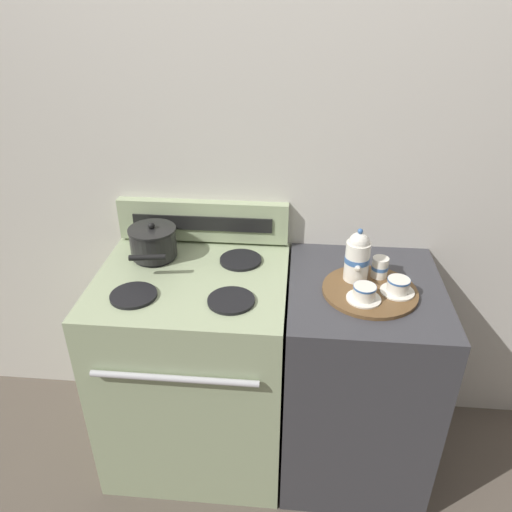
{
  "coord_description": "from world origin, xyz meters",
  "views": [
    {
      "loc": [
        0.1,
        -1.59,
        1.92
      ],
      "look_at": [
        -0.05,
        0.05,
        0.98
      ],
      "focal_mm": 35.0,
      "sensor_mm": 36.0,
      "label": 1
    }
  ],
  "objects_px": {
    "saucepan": "(153,242)",
    "teacup_right": "(398,286)",
    "teacup_left": "(364,293)",
    "creamer_jug": "(380,267)",
    "stove": "(197,367)",
    "serving_tray": "(370,291)",
    "teapot": "(357,257)"
  },
  "relations": [
    {
      "from": "stove",
      "to": "creamer_jug",
      "type": "bearing_deg",
      "value": 4.47
    },
    {
      "from": "saucepan",
      "to": "creamer_jug",
      "type": "distance_m",
      "value": 0.9
    },
    {
      "from": "saucepan",
      "to": "teacup_left",
      "type": "height_order",
      "value": "saucepan"
    },
    {
      "from": "serving_tray",
      "to": "teapot",
      "type": "distance_m",
      "value": 0.13
    },
    {
      "from": "stove",
      "to": "teacup_left",
      "type": "distance_m",
      "value": 0.82
    },
    {
      "from": "serving_tray",
      "to": "creamer_jug",
      "type": "distance_m",
      "value": 0.11
    },
    {
      "from": "saucepan",
      "to": "serving_tray",
      "type": "height_order",
      "value": "saucepan"
    },
    {
      "from": "stove",
      "to": "saucepan",
      "type": "height_order",
      "value": "saucepan"
    },
    {
      "from": "teacup_left",
      "to": "creamer_jug",
      "type": "height_order",
      "value": "creamer_jug"
    },
    {
      "from": "stove",
      "to": "teacup_left",
      "type": "xyz_separation_m",
      "value": [
        0.65,
        -0.11,
        0.49
      ]
    },
    {
      "from": "stove",
      "to": "teacup_left",
      "type": "relative_size",
      "value": 7.45
    },
    {
      "from": "stove",
      "to": "serving_tray",
      "type": "relative_size",
      "value": 2.64
    },
    {
      "from": "stove",
      "to": "teacup_right",
      "type": "xyz_separation_m",
      "value": [
        0.77,
        -0.05,
        0.49
      ]
    },
    {
      "from": "stove",
      "to": "creamer_jug",
      "type": "relative_size",
      "value": 11.52
    },
    {
      "from": "stove",
      "to": "teacup_left",
      "type": "bearing_deg",
      "value": -9.29
    },
    {
      "from": "serving_tray",
      "to": "teacup_right",
      "type": "xyz_separation_m",
      "value": [
        0.1,
        -0.01,
        0.03
      ]
    },
    {
      "from": "saucepan",
      "to": "teacup_right",
      "type": "distance_m",
      "value": 0.97
    },
    {
      "from": "serving_tray",
      "to": "teacup_left",
      "type": "bearing_deg",
      "value": -113.93
    },
    {
      "from": "saucepan",
      "to": "teacup_left",
      "type": "relative_size",
      "value": 2.26
    },
    {
      "from": "teacup_left",
      "to": "creamer_jug",
      "type": "relative_size",
      "value": 1.55
    },
    {
      "from": "teacup_right",
      "to": "serving_tray",
      "type": "bearing_deg",
      "value": 173.93
    },
    {
      "from": "teapot",
      "to": "creamer_jug",
      "type": "bearing_deg",
      "value": 15.82
    },
    {
      "from": "teacup_left",
      "to": "teacup_right",
      "type": "relative_size",
      "value": 1.0
    },
    {
      "from": "serving_tray",
      "to": "creamer_jug",
      "type": "relative_size",
      "value": 4.37
    },
    {
      "from": "stove",
      "to": "teacup_right",
      "type": "bearing_deg",
      "value": -3.62
    },
    {
      "from": "stove",
      "to": "teapot",
      "type": "bearing_deg",
      "value": 2.77
    },
    {
      "from": "teacup_left",
      "to": "teacup_right",
      "type": "xyz_separation_m",
      "value": [
        0.13,
        0.06,
        0.0
      ]
    },
    {
      "from": "teapot",
      "to": "creamer_jug",
      "type": "distance_m",
      "value": 0.11
    },
    {
      "from": "teapot",
      "to": "teacup_left",
      "type": "distance_m",
      "value": 0.15
    },
    {
      "from": "stove",
      "to": "teacup_right",
      "type": "relative_size",
      "value": 7.45
    },
    {
      "from": "teapot",
      "to": "teacup_left",
      "type": "relative_size",
      "value": 1.71
    },
    {
      "from": "teacup_right",
      "to": "creamer_jug",
      "type": "distance_m",
      "value": 0.12
    }
  ]
}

